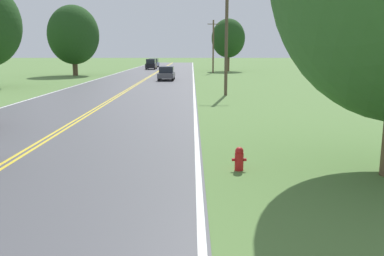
{
  "coord_description": "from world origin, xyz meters",
  "views": [
    {
      "loc": [
        5.53,
        1.73,
        3.3
      ],
      "look_at": [
        5.55,
        11.76,
        1.39
      ],
      "focal_mm": 38.0,
      "sensor_mm": 36.0,
      "label": 1
    }
  ],
  "objects_px": {
    "car_black_van_receding": "(151,64)",
    "car_dark_grey_sedan_mid_far": "(166,73)",
    "tree_left_verge": "(73,35)",
    "car_dark_blue_van_distant": "(153,63)",
    "tree_mid_treeline": "(228,38)",
    "fire_hydrant": "(239,158)"
  },
  "relations": [
    {
      "from": "tree_mid_treeline",
      "to": "car_dark_grey_sedan_mid_far",
      "type": "distance_m",
      "value": 23.44
    },
    {
      "from": "fire_hydrant",
      "to": "tree_left_verge",
      "type": "relative_size",
      "value": 0.07
    },
    {
      "from": "fire_hydrant",
      "to": "car_dark_grey_sedan_mid_far",
      "type": "distance_m",
      "value": 35.94
    },
    {
      "from": "tree_left_verge",
      "to": "car_dark_blue_van_distant",
      "type": "distance_m",
      "value": 30.28
    },
    {
      "from": "fire_hydrant",
      "to": "tree_mid_treeline",
      "type": "height_order",
      "value": "tree_mid_treeline"
    },
    {
      "from": "car_dark_grey_sedan_mid_far",
      "to": "car_black_van_receding",
      "type": "distance_m",
      "value": 28.4
    },
    {
      "from": "tree_mid_treeline",
      "to": "car_black_van_receding",
      "type": "height_order",
      "value": "tree_mid_treeline"
    },
    {
      "from": "tree_mid_treeline",
      "to": "car_dark_grey_sedan_mid_far",
      "type": "relative_size",
      "value": 1.93
    },
    {
      "from": "car_dark_grey_sedan_mid_far",
      "to": "car_dark_blue_van_distant",
      "type": "distance_m",
      "value": 38.35
    },
    {
      "from": "car_black_van_receding",
      "to": "car_dark_grey_sedan_mid_far",
      "type": "bearing_deg",
      "value": -169.76
    },
    {
      "from": "tree_left_verge",
      "to": "tree_mid_treeline",
      "type": "relative_size",
      "value": 1.1
    },
    {
      "from": "tree_mid_treeline",
      "to": "car_black_van_receding",
      "type": "distance_m",
      "value": 15.61
    },
    {
      "from": "tree_left_verge",
      "to": "tree_mid_treeline",
      "type": "distance_m",
      "value": 24.97
    },
    {
      "from": "car_dark_grey_sedan_mid_far",
      "to": "car_dark_blue_van_distant",
      "type": "bearing_deg",
      "value": -172.14
    },
    {
      "from": "fire_hydrant",
      "to": "car_dark_grey_sedan_mid_far",
      "type": "height_order",
      "value": "car_dark_grey_sedan_mid_far"
    },
    {
      "from": "car_dark_grey_sedan_mid_far",
      "to": "car_black_van_receding",
      "type": "relative_size",
      "value": 1.07
    },
    {
      "from": "fire_hydrant",
      "to": "tree_mid_treeline",
      "type": "xyz_separation_m",
      "value": [
        4.61,
        56.92,
        4.98
      ]
    },
    {
      "from": "car_dark_blue_van_distant",
      "to": "car_dark_grey_sedan_mid_far",
      "type": "bearing_deg",
      "value": -171.36
    },
    {
      "from": "car_dark_grey_sedan_mid_far",
      "to": "car_dark_blue_van_distant",
      "type": "relative_size",
      "value": 1.11
    },
    {
      "from": "tree_left_verge",
      "to": "car_dark_grey_sedan_mid_far",
      "type": "distance_m",
      "value": 16.58
    },
    {
      "from": "tree_mid_treeline",
      "to": "car_black_van_receding",
      "type": "xyz_separation_m",
      "value": [
        -13.35,
        6.81,
        -4.37
      ]
    },
    {
      "from": "fire_hydrant",
      "to": "car_dark_blue_van_distant",
      "type": "bearing_deg",
      "value": 97.14
    }
  ]
}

